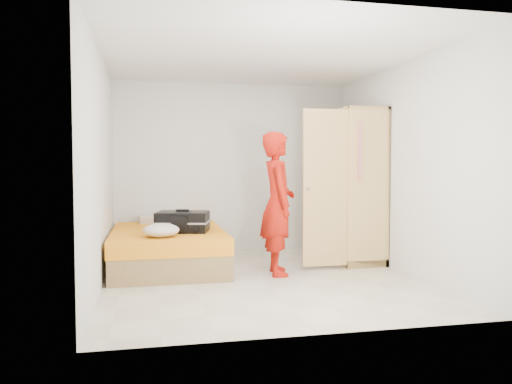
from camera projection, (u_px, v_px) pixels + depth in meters
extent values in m
plane|color=beige|center=(261.00, 279.00, 5.88)|extent=(4.00, 4.00, 0.00)
plane|color=white|center=(261.00, 56.00, 5.74)|extent=(4.00, 4.00, 0.00)
cube|color=white|center=(233.00, 168.00, 7.76)|extent=(3.60, 0.02, 2.60)
cube|color=white|center=(318.00, 170.00, 3.86)|extent=(3.60, 0.02, 2.60)
cube|color=white|center=(100.00, 169.00, 5.43)|extent=(0.02, 4.00, 2.60)
cube|color=white|center=(402.00, 168.00, 6.19)|extent=(0.02, 4.00, 2.60)
cube|color=#9C7647|center=(168.00, 256.00, 6.53)|extent=(1.40, 2.00, 0.30)
cube|color=orange|center=(168.00, 237.00, 6.52)|extent=(1.42, 2.02, 0.20)
cube|color=#E9BA71|center=(369.00, 186.00, 7.07)|extent=(0.04, 1.20, 2.10)
cube|color=#E9BA71|center=(369.00, 188.00, 6.45)|extent=(0.58, 0.04, 2.10)
cube|color=#E9BA71|center=(336.00, 184.00, 7.58)|extent=(0.58, 0.04, 2.10)
cube|color=#E9BA71|center=(352.00, 112.00, 6.96)|extent=(0.58, 1.20, 0.04)
cube|color=tan|center=(350.00, 256.00, 7.07)|extent=(0.58, 1.20, 0.10)
cube|color=#E9BA71|center=(325.00, 185.00, 7.25)|extent=(0.04, 0.59, 2.00)
cube|color=#E9BA71|center=(325.00, 188.00, 6.35)|extent=(0.59, 0.05, 2.00)
cylinder|color=#B2B2B7|center=(352.00, 124.00, 6.97)|extent=(0.02, 1.10, 0.02)
imported|color=#B9130B|center=(278.00, 203.00, 6.10)|extent=(0.47, 0.67, 1.75)
cube|color=black|center=(183.00, 222.00, 6.31)|extent=(0.73, 0.59, 0.25)
cube|color=black|center=(183.00, 210.00, 6.30)|extent=(0.17, 0.08, 0.03)
ellipsoid|color=silver|center=(161.00, 230.00, 5.82)|extent=(0.42, 0.42, 0.16)
cube|color=silver|center=(159.00, 219.00, 7.32)|extent=(0.61, 0.37, 0.11)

